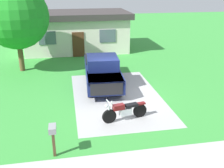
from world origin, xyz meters
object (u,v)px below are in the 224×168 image
object	(u,v)px
motorcycle	(125,111)
mailbox	(53,133)
shade_tree	(16,16)
pickup_truck	(102,70)
neighbor_house	(76,31)

from	to	relation	value
motorcycle	mailbox	size ratio (longest dim) A/B	1.74
mailbox	shade_tree	bearing A→B (deg)	103.39
motorcycle	mailbox	bearing A→B (deg)	-145.15
pickup_truck	mailbox	xyz separation A→B (m)	(-2.77, -6.93, 0.03)
motorcycle	neighbor_house	distance (m)	14.19
motorcycle	shade_tree	distance (m)	10.72
neighbor_house	pickup_truck	bearing A→B (deg)	-83.64
motorcycle	pickup_truck	xyz separation A→B (m)	(-0.37, 4.75, 0.48)
pickup_truck	shade_tree	distance (m)	7.08
motorcycle	mailbox	world-z (taller)	mailbox
mailbox	pickup_truck	bearing A→B (deg)	68.25
neighbor_house	motorcycle	bearing A→B (deg)	-84.28
shade_tree	mailbox	bearing A→B (deg)	-76.61
mailbox	neighbor_house	bearing A→B (deg)	83.93
pickup_truck	shade_tree	size ratio (longest dim) A/B	0.94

